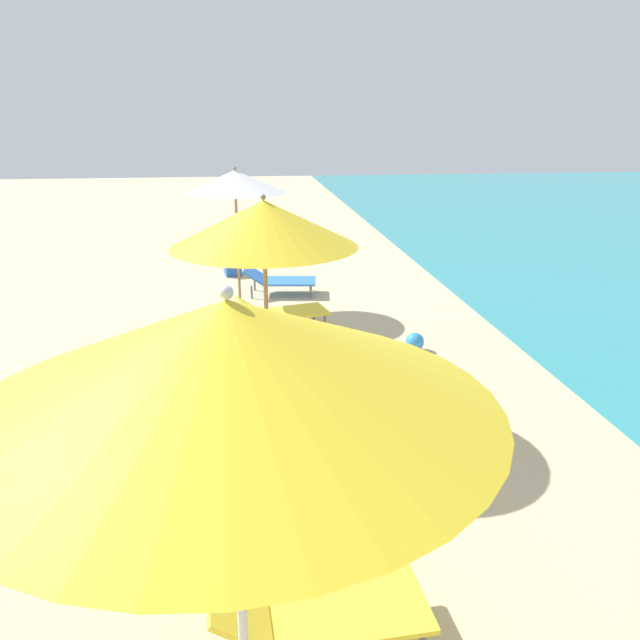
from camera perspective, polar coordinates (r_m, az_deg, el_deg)
name	(u,v)px	position (r m, az deg, el deg)	size (l,w,h in m)	color
umbrella_second	(229,356)	(2.65, -8.34, -3.26)	(2.36, 2.36, 2.85)	silver
lounger_second_shoreside	(316,607)	(4.67, -0.35, -24.90)	(1.54, 0.73, 0.59)	yellow
umbrella_third	(264,224)	(6.97, -5.19, 8.81)	(2.12, 2.12, 2.69)	olive
lounger_third_shoreside	(321,353)	(8.69, 0.05, -3.10)	(1.50, 0.84, 0.58)	yellow
lounger_third_inland	(366,427)	(6.80, 4.23, -9.82)	(1.36, 0.82, 0.60)	blue
umbrella_farthest	(235,182)	(11.38, -7.83, 12.50)	(1.84, 1.84, 2.64)	olive
lounger_farthest_shoreside	(279,279)	(12.70, -3.79, 3.76)	(1.53, 0.88, 0.57)	blue
lounger_farthest_inland	(281,311)	(10.57, -3.61, 0.84)	(1.65, 0.99, 0.61)	yellow
cooler_box	(232,267)	(14.45, -8.06, 4.89)	(0.44, 0.54, 0.38)	#2659B2
beach_ball	(415,342)	(9.78, 8.72, -1.99)	(0.29, 0.29, 0.29)	#338CD8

